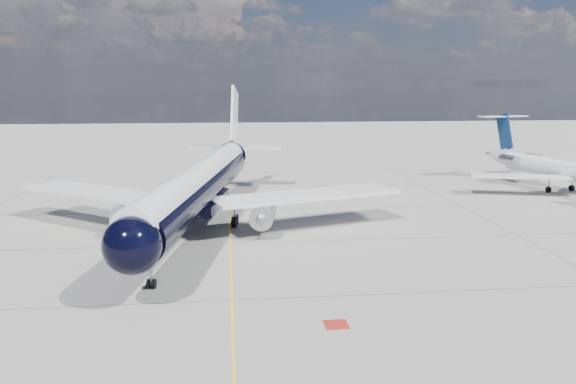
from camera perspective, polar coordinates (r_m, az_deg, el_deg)
name	(u,v)px	position (r m, az deg, el deg)	size (l,w,h in m)	color
ground	(229,202)	(75.81, -6.02, -1.06)	(320.00, 320.00, 0.00)	gray
taxiway_centerline	(229,211)	(70.92, -6.00, -1.89)	(0.16, 160.00, 0.01)	yellow
red_marking	(336,324)	(38.22, 4.91, -13.26)	(1.60, 1.60, 0.01)	maroon
main_airliner	(202,184)	(62.68, -8.69, 0.86)	(43.67, 53.68, 15.57)	black
regional_jet	(556,167)	(92.23, 25.60, 2.27)	(27.88, 32.49, 11.08)	white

